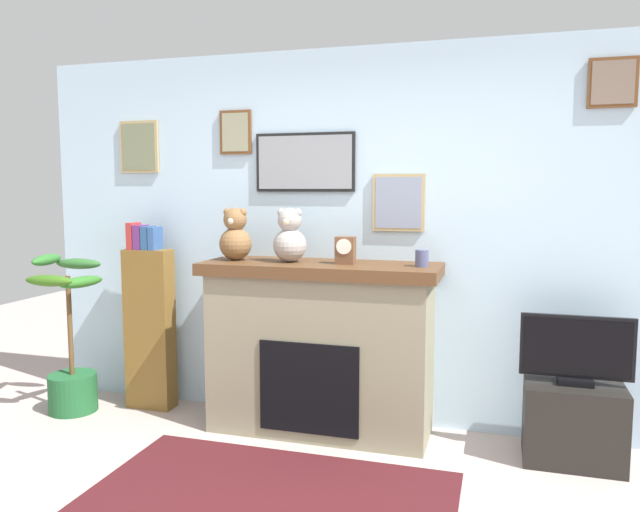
{
  "coord_description": "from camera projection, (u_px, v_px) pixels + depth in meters",
  "views": [
    {
      "loc": [
        0.79,
        -2.22,
        1.64
      ],
      "look_at": [
        -0.37,
        1.67,
        1.2
      ],
      "focal_mm": 34.54,
      "sensor_mm": 36.0,
      "label": 1
    }
  ],
  "objects": [
    {
      "name": "bookshelf",
      "position": [
        150.0,
        323.0,
        4.59
      ],
      "size": [
        0.35,
        0.16,
        1.39
      ],
      "color": "brown",
      "rests_on": "ground_plane"
    },
    {
      "name": "candle_jar",
      "position": [
        422.0,
        258.0,
        3.87
      ],
      "size": [
        0.09,
        0.09,
        0.11
      ],
      "primitive_type": "cylinder",
      "color": "#4C517A",
      "rests_on": "fireplace"
    },
    {
      "name": "mantel_clock",
      "position": [
        345.0,
        250.0,
        4.01
      ],
      "size": [
        0.12,
        0.09,
        0.18
      ],
      "color": "brown",
      "rests_on": "fireplace"
    },
    {
      "name": "television",
      "position": [
        576.0,
        351.0,
        3.65
      ],
      "size": [
        0.64,
        0.14,
        0.42
      ],
      "color": "black",
      "rests_on": "tv_stand"
    },
    {
      "name": "fireplace",
      "position": [
        321.0,
        347.0,
        4.15
      ],
      "size": [
        1.58,
        0.59,
        1.15
      ],
      "color": "gray",
      "rests_on": "ground_plane"
    },
    {
      "name": "potted_plant",
      "position": [
        71.0,
        362.0,
        4.52
      ],
      "size": [
        0.47,
        0.49,
        1.17
      ],
      "color": "#1E592D",
      "rests_on": "ground_plane"
    },
    {
      "name": "tv_stand",
      "position": [
        573.0,
        423.0,
        3.7
      ],
      "size": [
        0.57,
        0.4,
        0.48
      ],
      "primitive_type": "cube",
      "color": "black",
      "rests_on": "ground_plane"
    },
    {
      "name": "teddy_bear_brown",
      "position": [
        235.0,
        237.0,
        4.22
      ],
      "size": [
        0.22,
        0.22,
        0.36
      ],
      "color": "brown",
      "rests_on": "fireplace"
    },
    {
      "name": "teddy_bear_cream",
      "position": [
        290.0,
        238.0,
        4.11
      ],
      "size": [
        0.23,
        0.23,
        0.36
      ],
      "color": "#A19B96",
      "rests_on": "fireplace"
    },
    {
      "name": "back_wall",
      "position": [
        383.0,
        237.0,
        4.28
      ],
      "size": [
        5.2,
        0.15,
        2.6
      ],
      "color": "silver",
      "rests_on": "ground_plane"
    },
    {
      "name": "area_rug",
      "position": [
        271.0,
        494.0,
        3.31
      ],
      "size": [
        1.96,
        1.1,
        0.01
      ],
      "primitive_type": "cube",
      "color": "#431519",
      "rests_on": "ground_plane"
    }
  ]
}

